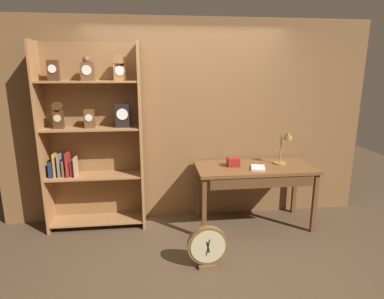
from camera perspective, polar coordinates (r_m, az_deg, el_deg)
name	(u,v)px	position (r m, az deg, el deg)	size (l,w,h in m)	color
ground_plane	(201,270)	(3.42, 1.62, -20.83)	(10.00, 10.00, 0.00)	#4C3826
back_wood_panel	(187,122)	(4.18, -0.94, 4.92)	(4.80, 0.05, 2.60)	brown
bookshelf	(92,137)	(4.06, -17.44, 2.12)	(1.18, 0.34, 2.29)	#9E6B3D
workbench	(255,173)	(4.07, 11.24, -4.20)	(1.47, 0.67, 0.79)	brown
desk_lamp	(285,144)	(4.16, 16.32, 0.99)	(0.22, 0.22, 0.45)	olive
toolbox_small	(233,162)	(4.00, 7.40, -2.24)	(0.15, 0.12, 0.11)	maroon
open_repair_manual	(258,168)	(3.95, 11.74, -3.24)	(0.16, 0.22, 0.03)	silver
round_clock_large	(208,247)	(3.35, 2.80, -17.00)	(0.41, 0.11, 0.45)	brown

